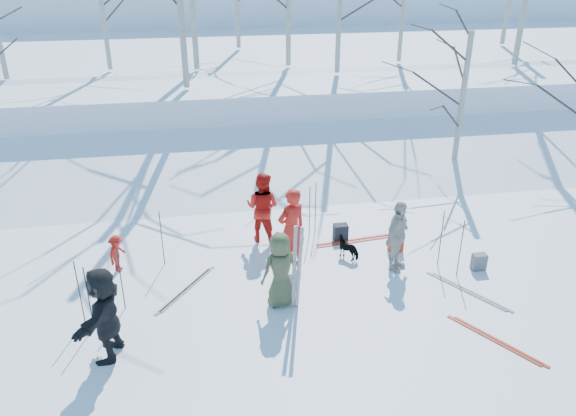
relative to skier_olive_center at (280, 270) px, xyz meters
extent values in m
plane|color=white|center=(0.44, 0.19, -0.79)|extent=(120.00, 120.00, 0.00)
cube|color=white|center=(0.44, 7.19, -0.64)|extent=(70.00, 9.49, 4.12)
cube|color=white|center=(0.44, 17.19, 0.21)|extent=(70.00, 18.00, 2.20)
cube|color=white|center=(0.44, 38.19, 1.21)|extent=(90.00, 30.00, 6.00)
imported|color=#40472A|center=(0.00, 0.00, 0.00)|extent=(0.90, 0.73, 1.59)
imported|color=red|center=(0.45, 1.35, 0.16)|extent=(0.82, 0.71, 1.90)
imported|color=red|center=(-0.01, 2.70, 0.08)|extent=(1.07, 1.01, 1.75)
imported|color=red|center=(-3.34, 1.84, -0.36)|extent=(0.51, 0.64, 0.86)
imported|color=beige|center=(2.72, 0.91, 0.02)|extent=(0.96, 0.96, 1.63)
imported|color=black|center=(-3.20, -1.02, 0.08)|extent=(0.88, 1.70, 1.76)
imported|color=black|center=(1.82, 1.54, -0.54)|extent=(0.61, 0.62, 0.50)
cube|color=silver|center=(0.24, -0.23, 0.16)|extent=(0.09, 0.16, 1.90)
cube|color=silver|center=(0.33, -0.26, 0.16)|extent=(0.13, 0.23, 1.89)
cylinder|color=black|center=(-3.09, 0.34, -0.12)|extent=(0.02, 0.02, 1.34)
cylinder|color=black|center=(3.73, 0.89, -0.12)|extent=(0.02, 0.02, 1.34)
cylinder|color=black|center=(-3.82, 0.04, -0.12)|extent=(0.02, 0.02, 1.34)
cylinder|color=black|center=(1.13, 2.68, -0.12)|extent=(0.02, 0.02, 1.34)
cylinder|color=black|center=(-2.36, 1.92, -0.12)|extent=(0.02, 0.02, 1.34)
cylinder|color=black|center=(-3.62, -0.19, -0.12)|extent=(0.02, 0.02, 1.34)
cylinder|color=black|center=(1.32, 2.89, -0.12)|extent=(0.02, 0.02, 1.34)
cylinder|color=black|center=(3.97, 0.40, -0.12)|extent=(0.02, 0.02, 1.34)
cube|color=#AA2F1A|center=(3.00, 1.65, -0.58)|extent=(0.32, 0.22, 0.42)
cube|color=#505357|center=(4.54, 0.55, -0.60)|extent=(0.30, 0.20, 0.38)
cube|color=black|center=(1.85, 2.40, -0.59)|extent=(0.34, 0.24, 0.40)
camera|label=1|loc=(-1.39, -9.27, 5.88)|focal=35.00mm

